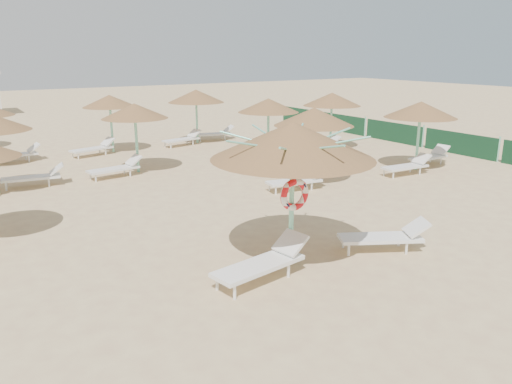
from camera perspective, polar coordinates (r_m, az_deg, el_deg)
ground at (r=11.02m, az=3.89°, el=-8.74°), size 120.00×120.00×0.00m
main_palapa at (r=10.59m, az=4.23°, el=5.82°), size 3.52×3.52×3.15m
lounger_main_a at (r=10.36m, az=0.92°, el=-8.02°), size 2.29×1.02×0.80m
lounger_main_b at (r=12.20m, az=14.64°, el=-4.92°), size 2.12×1.51×0.75m
palapa_field at (r=20.74m, az=-9.18°, el=9.28°), size 19.68×16.94×2.72m
windbreak_fence at (r=27.20m, az=15.52°, el=6.59°), size 0.08×19.84×1.10m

